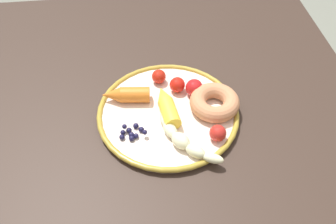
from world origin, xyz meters
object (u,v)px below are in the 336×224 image
Objects in this scene: carrot_yellow at (167,106)px; carrot_orange at (126,95)px; banana at (183,140)px; donut at (215,102)px; dining_table at (160,151)px; tomato_extra at (218,133)px; blueberry_pile at (132,132)px; tomato_mid at (194,88)px; tomato_far at (159,77)px; plate at (168,113)px; tomato_near at (177,85)px.

carrot_orange is at bearing -116.08° from carrot_yellow.
donut is (-0.09, 0.08, 0.01)m from banana.
tomato_extra is (0.06, 0.11, 0.12)m from dining_table.
carrot_orange is at bearing -138.27° from dining_table.
blueberry_pile is (0.05, -0.18, -0.01)m from donut.
tomato_mid is 0.09m from tomato_far.
donut is at bearing 103.11° from dining_table.
plate is at bearing -132.45° from tomato_extra.
plate is at bearing -24.11° from tomato_near.
carrot_yellow is 3.50× the size of tomato_far.
blueberry_pile reaches higher than plate.
dining_table is 32.88× the size of tomato_far.
carrot_orange is at bearing -56.66° from tomato_far.
tomato_near is at bearing 137.15° from blueberry_pile.
donut is (0.00, 0.10, 0.00)m from carrot_yellow.
tomato_near is 0.90× the size of tomato_mid.
donut is at bearing 76.71° from carrot_orange.
tomato_extra is at bearing 47.55° from plate.
tomato_mid reaches higher than blueberry_pile.
carrot_orange is at bearing -140.77° from banana.
tomato_mid is at bearing -142.27° from donut.
tomato_extra is (-0.00, 0.07, 0.00)m from banana.
banana is 1.32× the size of carrot_yellow.
donut reaches higher than plate.
carrot_orange is 2.75× the size of tomato_mid.
donut is at bearing 88.58° from carrot_yellow.
carrot_orange is 1.88× the size of blueberry_pile.
dining_table is at bearing -76.89° from donut.
carrot_yellow is (0.04, 0.09, -0.00)m from carrot_orange.
plate is 0.08m from tomato_mid.
donut is 1.88× the size of blueberry_pile.
blueberry_pile is 1.66× the size of tomato_extra.
tomato_mid is at bearing 123.91° from carrot_yellow.
carrot_yellow is (-0.03, 0.02, 0.12)m from dining_table.
tomato_extra is (0.15, 0.06, -0.00)m from tomato_near.
tomato_near is at bearing 98.77° from carrot_orange.
blueberry_pile is 1.63× the size of tomato_near.
plate is at bearing -53.22° from tomato_mid.
blueberry_pile is (0.10, 0.01, -0.01)m from carrot_orange.
carrot_yellow is 0.08m from tomato_mid.
carrot_orange is 0.09m from tomato_far.
dining_table is at bearing 41.73° from carrot_orange.
carrot_yellow is at bearing 146.76° from dining_table.
carrot_yellow is 0.09m from tomato_far.
carrot_yellow is at bearing -166.12° from banana.
donut is at bearing 106.59° from blueberry_pile.
carrot_orange is 1.00× the size of donut.
tomato_near is (-0.06, -0.07, 0.00)m from donut.
carrot_orange is (-0.07, -0.07, 0.12)m from dining_table.
donut is (-0.00, 0.10, 0.02)m from plate.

